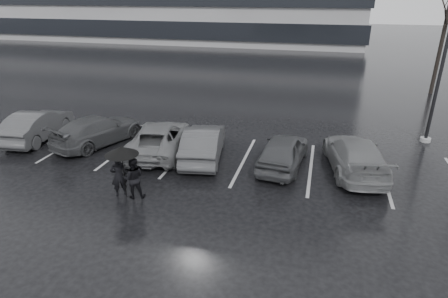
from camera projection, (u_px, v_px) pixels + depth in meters
ground at (214, 186)px, 13.85m from camera, size 160.00×160.00×0.00m
car_main at (283, 151)px, 15.21m from camera, size 1.99×4.11×1.35m
car_west_a at (203, 143)px, 15.95m from camera, size 2.22×4.47×1.41m
car_west_b at (159, 138)px, 16.56m from camera, size 3.06×5.10×1.33m
car_west_c at (98, 130)px, 17.51m from camera, size 3.26×4.94×1.33m
car_west_d at (37, 125)px, 18.03m from camera, size 2.06×4.48×1.42m
car_east at (355, 155)px, 14.81m from camera, size 2.70×4.97×1.37m
pedestrian_left at (119, 176)px, 12.97m from camera, size 0.66×0.64×1.52m
pedestrian_right at (133, 178)px, 12.85m from camera, size 0.88×0.80×1.48m
umbrella at (121, 151)px, 12.48m from camera, size 1.14×1.14×1.93m
lamp_post at (444, 57)px, 16.41m from camera, size 0.48×0.48×8.72m
stall_stripes at (212, 157)px, 16.27m from camera, size 19.72×5.00×0.00m
tree_north at (444, 31)px, 24.75m from camera, size 0.26×0.26×8.50m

